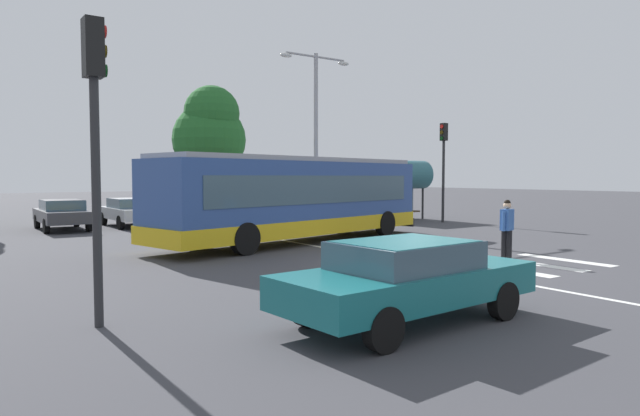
% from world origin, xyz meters
% --- Properties ---
extents(ground_plane, '(160.00, 160.00, 0.00)m').
position_xyz_m(ground_plane, '(0.00, 0.00, 0.00)').
color(ground_plane, '#3D3D42').
extents(city_transit_bus, '(11.95, 5.21, 3.06)m').
position_xyz_m(city_transit_bus, '(-0.17, 5.85, 1.59)').
color(city_transit_bus, black).
rests_on(city_transit_bus, ground_plane).
extents(pedestrian_crossing_street, '(0.56, 0.36, 1.72)m').
position_xyz_m(pedestrian_crossing_street, '(2.42, -1.20, 0.97)').
color(pedestrian_crossing_street, black).
rests_on(pedestrian_crossing_street, ground_plane).
extents(foreground_sedan, '(4.61, 2.11, 1.35)m').
position_xyz_m(foreground_sedan, '(-4.69, -4.59, 0.77)').
color(foreground_sedan, black).
rests_on(foreground_sedan, ground_plane).
extents(parked_car_charcoal, '(1.92, 4.53, 1.35)m').
position_xyz_m(parked_car_charcoal, '(-6.27, 15.68, 0.77)').
color(parked_car_charcoal, black).
rests_on(parked_car_charcoal, ground_plane).
extents(parked_car_silver, '(1.94, 4.53, 1.35)m').
position_xyz_m(parked_car_silver, '(-3.29, 15.74, 0.77)').
color(parked_car_silver, black).
rests_on(parked_car_silver, ground_plane).
extents(parked_car_black, '(2.14, 4.62, 1.35)m').
position_xyz_m(parked_car_black, '(-0.60, 16.01, 0.77)').
color(parked_car_black, black).
rests_on(parked_car_black, ground_plane).
extents(parked_car_red, '(2.05, 4.59, 1.35)m').
position_xyz_m(parked_car_red, '(2.12, 15.93, 0.77)').
color(parked_car_red, black).
rests_on(parked_car_red, ground_plane).
extents(parked_car_champagne, '(1.89, 4.51, 1.35)m').
position_xyz_m(parked_car_champagne, '(4.74, 15.58, 0.77)').
color(parked_car_champagne, black).
rests_on(parked_car_champagne, ground_plane).
extents(parked_car_white, '(2.01, 4.57, 1.35)m').
position_xyz_m(parked_car_white, '(7.34, 15.64, 0.77)').
color(parked_car_white, black).
rests_on(parked_car_white, ground_plane).
extents(traffic_light_near_corner, '(0.33, 0.32, 4.80)m').
position_xyz_m(traffic_light_near_corner, '(-8.83, -1.97, 3.22)').
color(traffic_light_near_corner, '#28282B').
rests_on(traffic_light_near_corner, ground_plane).
extents(traffic_light_far_corner, '(0.33, 0.32, 5.13)m').
position_xyz_m(traffic_light_far_corner, '(10.80, 8.95, 3.41)').
color(traffic_light_far_corner, '#28282B').
rests_on(traffic_light_far_corner, ground_plane).
extents(bus_stop_shelter, '(3.82, 1.54, 3.25)m').
position_xyz_m(bus_stop_shelter, '(9.79, 11.25, 2.42)').
color(bus_stop_shelter, '#28282B').
rests_on(bus_stop_shelter, ground_plane).
extents(twin_arm_street_lamp, '(3.87, 0.32, 8.16)m').
position_xyz_m(twin_arm_street_lamp, '(4.05, 10.78, 5.04)').
color(twin_arm_street_lamp, '#939399').
rests_on(twin_arm_street_lamp, ground_plane).
extents(background_tree_right, '(4.41, 4.41, 7.79)m').
position_xyz_m(background_tree_right, '(2.84, 20.30, 5.05)').
color(background_tree_right, brown).
rests_on(background_tree_right, ground_plane).
extents(crosswalk_painted_stripes, '(7.28, 2.86, 0.01)m').
position_xyz_m(crosswalk_painted_stripes, '(0.37, -2.16, 0.00)').
color(crosswalk_painted_stripes, silver).
rests_on(crosswalk_painted_stripes, ground_plane).
extents(lane_center_line, '(0.16, 24.00, 0.01)m').
position_xyz_m(lane_center_line, '(-0.27, 2.00, 0.00)').
color(lane_center_line, silver).
rests_on(lane_center_line, ground_plane).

